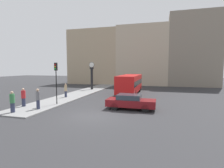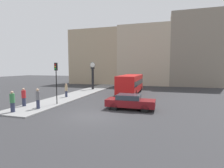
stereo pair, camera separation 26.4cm
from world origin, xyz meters
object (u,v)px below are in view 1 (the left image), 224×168
object	(u,v)px
pedestrian_grey_jacket	(38,99)
pedestrian_green_hoodie	(12,102)
bus_distant	(130,83)
street_clock	(92,77)
pedestrian_tan_coat	(66,90)
pedestrian_red_top	(23,97)
traffic_light_near	(56,75)
sedan_car	(131,102)

from	to	relation	value
pedestrian_grey_jacket	pedestrian_green_hoodie	size ratio (longest dim) A/B	1.03
bus_distant	street_clock	bearing A→B (deg)	159.68
pedestrian_tan_coat	pedestrian_grey_jacket	bearing A→B (deg)	-81.35
pedestrian_tan_coat	bus_distant	bearing A→B (deg)	39.27
street_clock	pedestrian_red_top	world-z (taller)	street_clock
traffic_light_near	pedestrian_red_top	distance (m)	3.61
sedan_car	street_clock	distance (m)	14.81
traffic_light_near	pedestrian_grey_jacket	bearing A→B (deg)	-99.68
traffic_light_near	pedestrian_green_hoodie	distance (m)	4.61
traffic_light_near	pedestrian_red_top	xyz separation A→B (m)	(-2.40, -1.73, -2.07)
pedestrian_green_hoodie	sedan_car	bearing A→B (deg)	24.42
pedestrian_tan_coat	pedestrian_red_top	bearing A→B (deg)	-100.74
sedan_car	pedestrian_grey_jacket	size ratio (longest dim) A/B	2.41
bus_distant	pedestrian_tan_coat	xyz separation A→B (m)	(-6.97, -5.70, -0.58)
traffic_light_near	street_clock	distance (m)	12.29
sedan_car	traffic_light_near	xyz separation A→B (m)	(-7.36, -0.25, 2.32)
bus_distant	pedestrian_red_top	size ratio (longest dim) A/B	4.84
sedan_car	street_clock	size ratio (longest dim) A/B	0.95
street_clock	pedestrian_green_hoodie	bearing A→B (deg)	-91.14
street_clock	pedestrian_tan_coat	size ratio (longest dim) A/B	2.72
sedan_car	pedestrian_tan_coat	size ratio (longest dim) A/B	2.58
bus_distant	pedestrian_red_top	xyz separation A→B (m)	(-8.04, -11.37, -0.57)
pedestrian_grey_jacket	pedestrian_green_hoodie	distance (m)	1.96
street_clock	pedestrian_red_top	size ratio (longest dim) A/B	2.66
sedan_car	pedestrian_red_top	size ratio (longest dim) A/B	2.52
bus_distant	street_clock	size ratio (longest dim) A/B	1.82
sedan_car	pedestrian_red_top	world-z (taller)	pedestrian_red_top
street_clock	bus_distant	bearing A→B (deg)	-20.32
pedestrian_tan_coat	pedestrian_red_top	distance (m)	5.78
sedan_car	pedestrian_tan_coat	distance (m)	9.45
pedestrian_red_top	pedestrian_green_hoodie	size ratio (longest dim) A/B	0.99
pedestrian_red_top	pedestrian_grey_jacket	bearing A→B (deg)	-14.58
bus_distant	pedestrian_green_hoodie	world-z (taller)	bus_distant
pedestrian_grey_jacket	pedestrian_red_top	bearing A→B (deg)	165.42
sedan_car	traffic_light_near	world-z (taller)	traffic_light_near
bus_distant	street_clock	xyz separation A→B (m)	(-6.89, 2.55, 0.72)
traffic_light_near	pedestrian_tan_coat	size ratio (longest dim) A/B	2.45
street_clock	pedestrian_tan_coat	bearing A→B (deg)	-90.50
pedestrian_tan_coat	pedestrian_green_hoodie	world-z (taller)	pedestrian_green_hoodie
pedestrian_grey_jacket	pedestrian_green_hoodie	xyz separation A→B (m)	(-1.19, -1.56, -0.05)
pedestrian_grey_jacket	pedestrian_tan_coat	world-z (taller)	pedestrian_grey_jacket
pedestrian_grey_jacket	pedestrian_red_top	size ratio (longest dim) A/B	1.05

